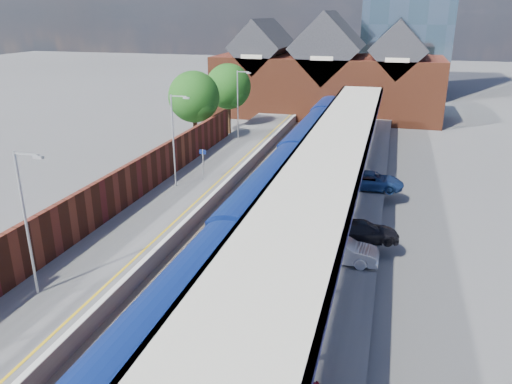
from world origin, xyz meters
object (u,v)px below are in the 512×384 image
platform_sign (203,159)px  train (293,160)px  parked_car_blue (371,181)px  parked_car_dark (362,231)px  lamp_post_d (239,100)px  lamp_post_b (27,216)px  parked_car_silver (339,250)px  lamp_post_c (175,135)px

platform_sign → train: bearing=28.9°
platform_sign → parked_car_blue: bearing=5.9°
parked_car_dark → parked_car_blue: parked_car_blue is taller
platform_sign → parked_car_blue: platform_sign is taller
lamp_post_d → platform_sign: size_ratio=2.80×
platform_sign → parked_car_dark: bearing=-31.9°
lamp_post_b → parked_car_silver: lamp_post_b is taller
train → lamp_post_d: lamp_post_d is taller
train → parked_car_blue: 6.85m
train → platform_sign: bearing=-151.1°
platform_sign → parked_car_dark: (12.97, -8.07, -1.07)m
lamp_post_c → platform_sign: lamp_post_c is taller
train → lamp_post_d: 13.36m
lamp_post_b → parked_car_silver: 15.37m
parked_car_silver → parked_car_blue: bearing=-5.0°
lamp_post_b → parked_car_blue: 24.29m
train → lamp_post_d: (-7.86, 10.42, 2.87)m
platform_sign → parked_car_blue: 13.06m
lamp_post_c → parked_car_silver: size_ratio=1.66×
train → parked_car_silver: (5.43, -14.59, -0.42)m
lamp_post_b → lamp_post_d: size_ratio=1.00×
lamp_post_b → lamp_post_c: 16.00m
train → lamp_post_d: size_ratio=9.42×
train → parked_car_blue: size_ratio=13.79×
train → parked_car_dark: (6.48, -11.65, -0.51)m
lamp_post_c → parked_car_dark: (14.34, -6.07, -3.38)m
train → lamp_post_b: bearing=-110.0°
lamp_post_b → parked_car_dark: (14.34, 9.93, -3.38)m
lamp_post_d → parked_car_silver: size_ratio=1.66×
parked_car_dark → parked_car_blue: (-0.02, 9.41, 0.05)m
platform_sign → parked_car_dark: platform_sign is taller
train → parked_car_silver: bearing=-69.6°
train → parked_car_silver: train is taller
parked_car_blue → parked_car_silver: bearing=173.3°
lamp_post_b → parked_car_silver: size_ratio=1.66×
train → parked_car_blue: bearing=-19.2°
lamp_post_d → platform_sign: bearing=-84.4°
train → parked_car_dark: train is taller
lamp_post_b → parked_car_dark: 17.76m
lamp_post_c → platform_sign: (1.36, 2.00, -2.30)m
lamp_post_b → platform_sign: (1.36, 18.00, -2.30)m
parked_car_blue → parked_car_dark: bearing=178.2°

